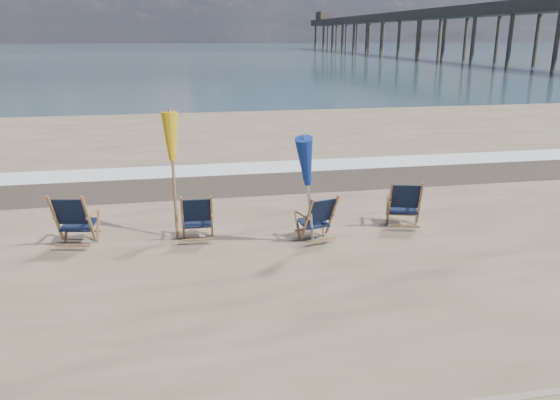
% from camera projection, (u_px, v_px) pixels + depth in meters
% --- Properties ---
extents(ocean, '(400.00, 400.00, 0.00)m').
position_uv_depth(ocean, '(178.00, 51.00, 127.61)').
color(ocean, '#354C58').
rests_on(ocean, ground).
extents(surf_foam, '(200.00, 1.40, 0.01)m').
position_uv_depth(surf_foam, '(238.00, 168.00, 15.16)').
color(surf_foam, silver).
rests_on(surf_foam, ground).
extents(wet_sand_strip, '(200.00, 2.60, 0.00)m').
position_uv_depth(wet_sand_strip, '(245.00, 182.00, 13.75)').
color(wet_sand_strip, '#42362A').
rests_on(wet_sand_strip, ground).
extents(beach_chair_0, '(0.78, 0.84, 1.01)m').
position_uv_depth(beach_chair_0, '(89.00, 221.00, 9.35)').
color(beach_chair_0, black).
rests_on(beach_chair_0, ground).
extents(beach_chair_1, '(0.62, 0.69, 0.92)m').
position_uv_depth(beach_chair_1, '(212.00, 217.00, 9.67)').
color(beach_chair_1, black).
rests_on(beach_chair_1, ground).
extents(beach_chair_2, '(0.73, 0.78, 0.91)m').
position_uv_depth(beach_chair_2, '(332.00, 217.00, 9.72)').
color(beach_chair_2, black).
rests_on(beach_chair_2, ground).
extents(beach_chair_3, '(0.82, 0.87, 0.99)m').
position_uv_depth(beach_chair_3, '(419.00, 205.00, 10.26)').
color(beach_chair_3, black).
rests_on(beach_chair_3, ground).
extents(umbrella_yellow, '(0.30, 0.30, 2.26)m').
position_uv_depth(umbrella_yellow, '(172.00, 144.00, 9.53)').
color(umbrella_yellow, '#916541').
rests_on(umbrella_yellow, ground).
extents(umbrella_blue, '(0.30, 0.30, 2.01)m').
position_uv_depth(umbrella_blue, '(309.00, 163.00, 9.16)').
color(umbrella_blue, '#A5A5AD').
rests_on(umbrella_blue, ground).
extents(fishing_pier, '(4.40, 140.00, 9.30)m').
position_uv_depth(fishing_pier, '(436.00, 27.00, 82.45)').
color(fishing_pier, '#4E4439').
rests_on(fishing_pier, ground).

